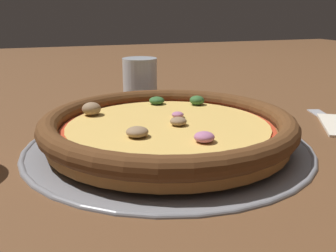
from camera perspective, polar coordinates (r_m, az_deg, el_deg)
The scene contains 5 objects.
ground_plane at distance 0.53m, azimuth 0.00°, elevation -3.02°, with size 3.00×3.00×0.00m, color brown.
pizza_tray at distance 0.52m, azimuth 0.00°, elevation -2.67°, with size 0.38×0.38×0.01m.
pizza at distance 0.52m, azimuth -0.02°, elevation -0.16°, with size 0.33×0.33×0.04m.
drinking_cup at distance 0.76m, azimuth -4.08°, elevation 6.57°, with size 0.07×0.07×0.09m.
fork at distance 0.70m, azimuth 22.49°, elevation 0.82°, with size 0.16×0.06×0.00m.
Camera 1 is at (-0.47, 0.16, 0.18)m, focal length 42.00 mm.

